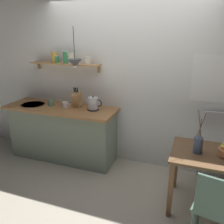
{
  "coord_description": "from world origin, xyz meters",
  "views": [
    {
      "loc": [
        1.04,
        -2.89,
        2.1
      ],
      "look_at": [
        -0.1,
        0.25,
        0.95
      ],
      "focal_mm": 38.8,
      "sensor_mm": 36.0,
      "label": 1
    }
  ],
  "objects_px": {
    "dining_chair_far": "(215,146)",
    "dining_table": "(213,164)",
    "pendant_lamp": "(75,63)",
    "twig_vase": "(198,145)",
    "knife_block": "(77,99)",
    "coffee_mug_spare": "(65,105)",
    "dining_chair_near": "(217,207)",
    "coffee_mug_by_sink": "(51,103)",
    "electric_kettle": "(93,104)"
  },
  "relations": [
    {
      "from": "dining_chair_near",
      "to": "coffee_mug_by_sink",
      "type": "xyz_separation_m",
      "value": [
        -2.51,
        1.08,
        0.47
      ]
    },
    {
      "from": "coffee_mug_by_sink",
      "to": "knife_block",
      "type": "bearing_deg",
      "value": 12.31
    },
    {
      "from": "dining_chair_near",
      "to": "coffee_mug_by_sink",
      "type": "relative_size",
      "value": 7.15
    },
    {
      "from": "twig_vase",
      "to": "knife_block",
      "type": "height_order",
      "value": "twig_vase"
    },
    {
      "from": "pendant_lamp",
      "to": "twig_vase",
      "type": "bearing_deg",
      "value": -13.72
    },
    {
      "from": "coffee_mug_by_sink",
      "to": "coffee_mug_spare",
      "type": "height_order",
      "value": "coffee_mug_by_sink"
    },
    {
      "from": "dining_chair_far",
      "to": "coffee_mug_spare",
      "type": "xyz_separation_m",
      "value": [
        -2.26,
        -0.13,
        0.4
      ]
    },
    {
      "from": "coffee_mug_spare",
      "to": "knife_block",
      "type": "bearing_deg",
      "value": 30.05
    },
    {
      "from": "dining_chair_far",
      "to": "coffee_mug_by_sink",
      "type": "distance_m",
      "value": 2.56
    },
    {
      "from": "dining_table",
      "to": "coffee_mug_by_sink",
      "type": "bearing_deg",
      "value": 168.98
    },
    {
      "from": "dining_table",
      "to": "twig_vase",
      "type": "relative_size",
      "value": 1.8
    },
    {
      "from": "electric_kettle",
      "to": "dining_table",
      "type": "bearing_deg",
      "value": -16.95
    },
    {
      "from": "dining_chair_far",
      "to": "pendant_lamp",
      "type": "bearing_deg",
      "value": -174.25
    },
    {
      "from": "dining_table",
      "to": "electric_kettle",
      "type": "bearing_deg",
      "value": 163.05
    },
    {
      "from": "dining_chair_near",
      "to": "electric_kettle",
      "type": "bearing_deg",
      "value": 147.51
    },
    {
      "from": "dining_table",
      "to": "dining_chair_near",
      "type": "relative_size",
      "value": 1.1
    },
    {
      "from": "dining_chair_far",
      "to": "twig_vase",
      "type": "distance_m",
      "value": 0.74
    },
    {
      "from": "dining_table",
      "to": "coffee_mug_spare",
      "type": "bearing_deg",
      "value": 167.71
    },
    {
      "from": "dining_chair_far",
      "to": "electric_kettle",
      "type": "bearing_deg",
      "value": -177.53
    },
    {
      "from": "dining_chair_near",
      "to": "coffee_mug_spare",
      "type": "relative_size",
      "value": 6.62
    },
    {
      "from": "dining_table",
      "to": "dining_chair_far",
      "type": "xyz_separation_m",
      "value": [
        0.05,
        0.61,
        -0.06
      ]
    },
    {
      "from": "twig_vase",
      "to": "dining_chair_near",
      "type": "bearing_deg",
      "value": -68.85
    },
    {
      "from": "knife_block",
      "to": "coffee_mug_spare",
      "type": "height_order",
      "value": "knife_block"
    },
    {
      "from": "dining_chair_far",
      "to": "electric_kettle",
      "type": "relative_size",
      "value": 3.91
    },
    {
      "from": "electric_kettle",
      "to": "coffee_mug_spare",
      "type": "xyz_separation_m",
      "value": [
        -0.46,
        -0.05,
        -0.05
      ]
    },
    {
      "from": "dining_table",
      "to": "coffee_mug_by_sink",
      "type": "relative_size",
      "value": 7.87
    },
    {
      "from": "pendant_lamp",
      "to": "coffee_mug_by_sink",
      "type": "bearing_deg",
      "value": 171.66
    },
    {
      "from": "dining_chair_far",
      "to": "dining_table",
      "type": "bearing_deg",
      "value": -94.93
    },
    {
      "from": "electric_kettle",
      "to": "coffee_mug_by_sink",
      "type": "height_order",
      "value": "electric_kettle"
    },
    {
      "from": "dining_table",
      "to": "pendant_lamp",
      "type": "xyz_separation_m",
      "value": [
        -1.96,
        0.41,
        1.02
      ]
    },
    {
      "from": "dining_chair_far",
      "to": "twig_vase",
      "type": "bearing_deg",
      "value": -110.61
    },
    {
      "from": "coffee_mug_spare",
      "to": "pendant_lamp",
      "type": "distance_m",
      "value": 0.72
    },
    {
      "from": "electric_kettle",
      "to": "knife_block",
      "type": "distance_m",
      "value": 0.3
    },
    {
      "from": "pendant_lamp",
      "to": "dining_table",
      "type": "bearing_deg",
      "value": -11.72
    },
    {
      "from": "electric_kettle",
      "to": "pendant_lamp",
      "type": "height_order",
      "value": "pendant_lamp"
    },
    {
      "from": "knife_block",
      "to": "coffee_mug_by_sink",
      "type": "relative_size",
      "value": 2.71
    },
    {
      "from": "dining_chair_far",
      "to": "twig_vase",
      "type": "xyz_separation_m",
      "value": [
        -0.24,
        -0.64,
        0.29
      ]
    },
    {
      "from": "dining_chair_far",
      "to": "pendant_lamp",
      "type": "height_order",
      "value": "pendant_lamp"
    },
    {
      "from": "knife_block",
      "to": "coffee_mug_spare",
      "type": "bearing_deg",
      "value": -149.95
    },
    {
      "from": "dining_table",
      "to": "electric_kettle",
      "type": "distance_m",
      "value": 1.86
    },
    {
      "from": "pendant_lamp",
      "to": "knife_block",
      "type": "bearing_deg",
      "value": 115.54
    },
    {
      "from": "twig_vase",
      "to": "dining_chair_far",
      "type": "bearing_deg",
      "value": 69.39
    },
    {
      "from": "coffee_mug_by_sink",
      "to": "pendant_lamp",
      "type": "bearing_deg",
      "value": -8.34
    },
    {
      "from": "dining_chair_far",
      "to": "pendant_lamp",
      "type": "distance_m",
      "value": 2.29
    },
    {
      "from": "knife_block",
      "to": "pendant_lamp",
      "type": "distance_m",
      "value": 0.62
    },
    {
      "from": "twig_vase",
      "to": "knife_block",
      "type": "xyz_separation_m",
      "value": [
        -1.85,
        0.6,
        0.2
      ]
    },
    {
      "from": "dining_chair_near",
      "to": "coffee_mug_by_sink",
      "type": "distance_m",
      "value": 2.77
    },
    {
      "from": "dining_chair_far",
      "to": "knife_block",
      "type": "xyz_separation_m",
      "value": [
        -2.09,
        -0.03,
        0.49
      ]
    },
    {
      "from": "dining_table",
      "to": "dining_chair_far",
      "type": "relative_size",
      "value": 0.93
    },
    {
      "from": "twig_vase",
      "to": "knife_block",
      "type": "relative_size",
      "value": 1.61
    }
  ]
}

